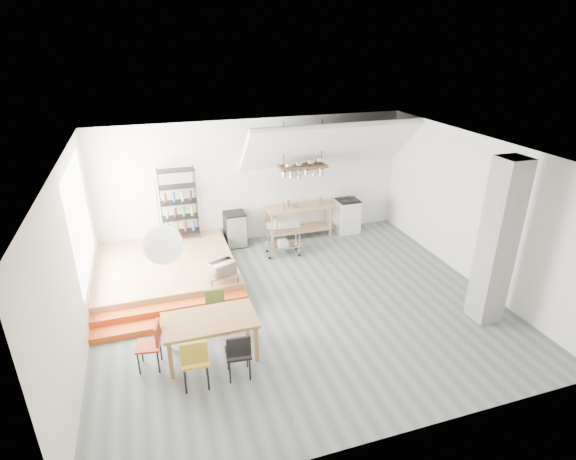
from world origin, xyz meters
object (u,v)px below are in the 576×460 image
object	(u,v)px
dining_table	(210,323)
rolling_cart	(283,235)
stove	(347,215)
mini_fridge	(235,229)

from	to	relation	value
dining_table	rolling_cart	xyz separation A→B (m)	(2.32, 3.31, -0.14)
stove	rolling_cart	world-z (taller)	stove
dining_table	rolling_cart	size ratio (longest dim) A/B	1.80
rolling_cart	mini_fridge	size ratio (longest dim) A/B	0.96
rolling_cart	mini_fridge	distance (m)	1.37
dining_table	stove	bearing A→B (deg)	43.48
mini_fridge	stove	bearing A→B (deg)	-0.80
dining_table	mini_fridge	xyz separation A→B (m)	(1.30, 4.22, -0.21)
stove	rolling_cart	xyz separation A→B (m)	(-2.13, -0.86, 0.04)
stove	mini_fridge	distance (m)	3.15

